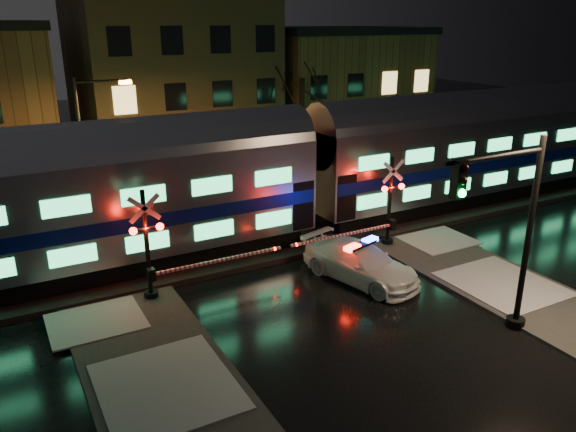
# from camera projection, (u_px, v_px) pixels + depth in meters

# --- Properties ---
(ground) EXTENTS (120.00, 120.00, 0.00)m
(ground) POSITION_uv_depth(u_px,v_px,m) (314.00, 293.00, 20.71)
(ground) COLOR black
(ground) RESTS_ON ground
(ballast) EXTENTS (90.00, 4.20, 0.24)m
(ballast) POSITION_uv_depth(u_px,v_px,m) (255.00, 245.00, 24.81)
(ballast) COLOR black
(ballast) RESTS_ON ground
(sidewalk_right) EXTENTS (4.00, 20.00, 0.12)m
(sidewalk_right) POSITION_uv_depth(u_px,v_px,m) (574.00, 321.00, 18.68)
(sidewalk_right) COLOR #2D2D2D
(sidewalk_right) RESTS_ON ground
(building_mid) EXTENTS (12.00, 11.00, 11.50)m
(building_mid) POSITION_uv_depth(u_px,v_px,m) (170.00, 78.00, 38.33)
(building_mid) COLOR brown
(building_mid) RESTS_ON ground
(building_right) EXTENTS (12.00, 10.00, 8.50)m
(building_right) POSITION_uv_depth(u_px,v_px,m) (333.00, 90.00, 44.31)
(building_right) COLOR brown
(building_right) RESTS_ON ground
(train) EXTENTS (51.00, 3.12, 5.92)m
(train) POSITION_uv_depth(u_px,v_px,m) (308.00, 166.00, 24.93)
(train) COLOR black
(train) RESTS_ON ballast
(police_car) EXTENTS (3.24, 5.25, 1.58)m
(police_car) POSITION_uv_depth(u_px,v_px,m) (360.00, 263.00, 21.54)
(police_car) COLOR white
(police_car) RESTS_ON ground
(crossing_signal_right) EXTENTS (5.71, 0.65, 4.05)m
(crossing_signal_right) POSITION_uv_depth(u_px,v_px,m) (384.00, 212.00, 24.30)
(crossing_signal_right) COLOR black
(crossing_signal_right) RESTS_ON ground
(crossing_signal_left) EXTENTS (5.81, 0.66, 4.11)m
(crossing_signal_left) POSITION_uv_depth(u_px,v_px,m) (159.00, 255.00, 19.78)
(crossing_signal_left) COLOR black
(crossing_signal_left) RESTS_ON ground
(traffic_light) EXTENTS (4.12, 0.72, 6.37)m
(traffic_light) POSITION_uv_depth(u_px,v_px,m) (508.00, 237.00, 16.83)
(traffic_light) COLOR black
(traffic_light) RESTS_ON ground
(streetlight) EXTENTS (2.44, 0.26, 7.29)m
(streetlight) POSITION_uv_depth(u_px,v_px,m) (88.00, 151.00, 24.07)
(streetlight) COLOR black
(streetlight) RESTS_ON ground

